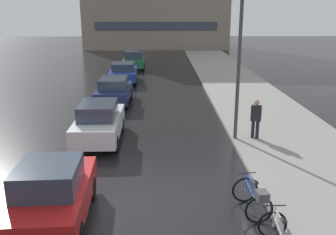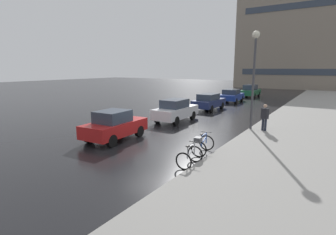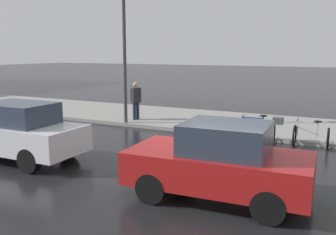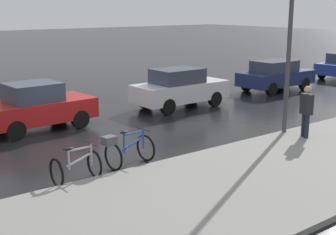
{
  "view_description": "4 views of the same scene",
  "coord_description": "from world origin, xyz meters",
  "px_view_note": "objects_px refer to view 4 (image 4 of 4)",
  "views": [
    {
      "loc": [
        0.81,
        -9.09,
        5.17
      ],
      "look_at": [
        0.97,
        3.24,
        1.63
      ],
      "focal_mm": 40.0,
      "sensor_mm": 36.0,
      "label": 1
    },
    {
      "loc": [
        8.06,
        -10.81,
        3.89
      ],
      "look_at": [
        -0.73,
        2.76,
        0.82
      ],
      "focal_mm": 28.0,
      "sensor_mm": 36.0,
      "label": 2
    },
    {
      "loc": [
        -9.11,
        -3.1,
        3.06
      ],
      "look_at": [
        0.18,
        1.59,
        1.21
      ],
      "focal_mm": 40.0,
      "sensor_mm": 36.0,
      "label": 3
    },
    {
      "loc": [
        13.1,
        -6.66,
        4.14
      ],
      "look_at": [
        2.12,
        1.8,
        0.83
      ],
      "focal_mm": 50.0,
      "sensor_mm": 36.0,
      "label": 4
    }
  ],
  "objects_px": {
    "bicycle_nearest": "(76,167)",
    "streetlamp": "(292,6)",
    "car_red": "(37,107)",
    "bicycle_second": "(126,149)",
    "car_navy": "(276,75)",
    "pedestrian": "(306,110)",
    "car_white": "(180,88)"
  },
  "relations": [
    {
      "from": "car_red",
      "to": "bicycle_second",
      "type": "bearing_deg",
      "value": 3.42
    },
    {
      "from": "bicycle_nearest",
      "to": "pedestrian",
      "type": "xyz_separation_m",
      "value": [
        1.19,
        7.27,
        0.61
      ]
    },
    {
      "from": "car_white",
      "to": "bicycle_nearest",
      "type": "bearing_deg",
      "value": -55.05
    },
    {
      "from": "car_navy",
      "to": "streetlamp",
      "type": "relative_size",
      "value": 0.67
    },
    {
      "from": "car_red",
      "to": "streetlamp",
      "type": "xyz_separation_m",
      "value": [
        5.71,
        6.05,
        3.35
      ]
    },
    {
      "from": "car_navy",
      "to": "car_white",
      "type": "bearing_deg",
      "value": -88.25
    },
    {
      "from": "bicycle_second",
      "to": "car_red",
      "type": "relative_size",
      "value": 0.38
    },
    {
      "from": "car_red",
      "to": "car_white",
      "type": "height_order",
      "value": "car_white"
    },
    {
      "from": "car_red",
      "to": "car_white",
      "type": "xyz_separation_m",
      "value": [
        0.17,
        6.13,
        0.02
      ]
    },
    {
      "from": "car_white",
      "to": "car_navy",
      "type": "bearing_deg",
      "value": 91.75
    },
    {
      "from": "car_white",
      "to": "streetlamp",
      "type": "distance_m",
      "value": 6.46
    },
    {
      "from": "car_navy",
      "to": "bicycle_second",
      "type": "bearing_deg",
      "value": -67.08
    },
    {
      "from": "bicycle_nearest",
      "to": "streetlamp",
      "type": "xyz_separation_m",
      "value": [
        0.39,
        7.28,
        3.76
      ]
    },
    {
      "from": "bicycle_second",
      "to": "car_navy",
      "type": "xyz_separation_m",
      "value": [
        -5.14,
        12.15,
        0.28
      ]
    },
    {
      "from": "pedestrian",
      "to": "streetlamp",
      "type": "relative_size",
      "value": 0.29
    },
    {
      "from": "car_navy",
      "to": "streetlamp",
      "type": "height_order",
      "value": "streetlamp"
    },
    {
      "from": "bicycle_nearest",
      "to": "car_red",
      "type": "distance_m",
      "value": 5.48
    },
    {
      "from": "car_red",
      "to": "car_white",
      "type": "relative_size",
      "value": 0.93
    },
    {
      "from": "bicycle_second",
      "to": "car_white",
      "type": "distance_m",
      "value": 7.65
    },
    {
      "from": "bicycle_second",
      "to": "car_red",
      "type": "height_order",
      "value": "car_red"
    },
    {
      "from": "bicycle_second",
      "to": "streetlamp",
      "type": "height_order",
      "value": "streetlamp"
    },
    {
      "from": "bicycle_nearest",
      "to": "pedestrian",
      "type": "distance_m",
      "value": 7.39
    },
    {
      "from": "bicycle_second",
      "to": "car_navy",
      "type": "bearing_deg",
      "value": 112.92
    },
    {
      "from": "car_navy",
      "to": "pedestrian",
      "type": "height_order",
      "value": "pedestrian"
    },
    {
      "from": "bicycle_second",
      "to": "pedestrian",
      "type": "distance_m",
      "value": 5.92
    },
    {
      "from": "car_white",
      "to": "pedestrian",
      "type": "bearing_deg",
      "value": -0.84
    },
    {
      "from": "car_navy",
      "to": "pedestrian",
      "type": "relative_size",
      "value": 2.29
    },
    {
      "from": "bicycle_nearest",
      "to": "car_white",
      "type": "bearing_deg",
      "value": 124.95
    },
    {
      "from": "bicycle_nearest",
      "to": "bicycle_second",
      "type": "bearing_deg",
      "value": 97.61
    },
    {
      "from": "bicycle_nearest",
      "to": "bicycle_second",
      "type": "distance_m",
      "value": 1.56
    },
    {
      "from": "bicycle_nearest",
      "to": "pedestrian",
      "type": "relative_size",
      "value": 0.61
    },
    {
      "from": "streetlamp",
      "to": "bicycle_second",
      "type": "bearing_deg",
      "value": -95.9
    }
  ]
}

